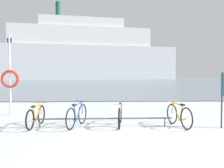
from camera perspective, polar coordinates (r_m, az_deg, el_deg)
ground at (r=59.58m, az=-0.42°, el=0.70°), size 80.00×132.00×0.08m
bike_rack at (r=8.34m, az=-2.10°, el=-8.13°), size 4.70×0.13×0.31m
bicycle_0 at (r=8.71m, az=-17.30°, el=-7.23°), size 0.46×1.69×0.79m
bicycle_1 at (r=8.43m, az=-8.18°, el=-7.28°), size 0.62×1.65×0.84m
bicycle_2 at (r=8.49m, az=1.88°, el=-7.29°), size 0.46×1.73×0.81m
bicycle_3 at (r=8.67m, az=15.31°, el=-7.06°), size 0.52×1.65×0.85m
rescue_post at (r=11.42m, az=-22.70°, el=1.46°), size 0.79×0.12×3.48m
ferry_ship at (r=74.72m, az=-6.33°, el=6.94°), size 55.44×18.45×22.78m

